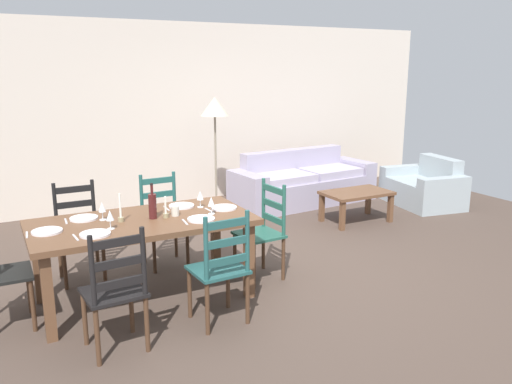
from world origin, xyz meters
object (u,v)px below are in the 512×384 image
Objects in this scene: dining_chair_far_right at (163,220)px; couch at (301,184)px; dining_table at (143,229)px; armchair_upholstered at (426,188)px; wine_glass_far_right at (200,196)px; coffee_table at (356,196)px; dining_chair_head_east at (263,231)px; standing_lamp at (215,114)px; dining_chair_near_left at (115,291)px; coffee_cup_primary at (175,211)px; wine_glass_far_left at (102,208)px; dining_chair_far_left at (79,232)px; wine_bottle at (153,205)px; wine_glass_near_left at (110,216)px; wine_glass_near_right at (211,202)px; dining_chair_near_right at (221,268)px.

dining_chair_far_right reaches higher than couch.
dining_chair_far_right is (0.43, 0.79, -0.19)m from dining_table.
couch reaches higher than armchair_upholstered.
wine_glass_far_right is 2.81m from coffee_table.
standing_lamp is (0.57, 2.49, 0.93)m from dining_chair_head_east.
dining_chair_near_left is 1.79m from dining_chair_far_right.
wine_glass_far_left is at bearing 165.05° from coffee_cup_primary.
wine_glass_far_left is 1.00× the size of wine_glass_far_right.
wine_glass_far_left reaches higher than couch.
dining_table is at bearing -118.37° from dining_chair_far_right.
dining_chair_far_left is at bearing -174.16° from armchair_upholstered.
wine_glass_far_right reaches higher than couch.
dining_chair_near_left is at bearing -133.68° from coffee_cup_primary.
wine_bottle reaches higher than couch.
dining_chair_far_right reaches higher than wine_glass_far_right.
coffee_cup_primary reaches higher than couch.
wine_glass_near_left is 3.38m from standing_lamp.
wine_glass_far_right is 0.07× the size of couch.
dining_table is 11.80× the size of wine_glass_near_right.
dining_chair_near_right is at bearing -60.72° from dining_chair_far_left.
wine_bottle is 0.43m from wine_glass_far_left.
dining_chair_near_left is at bearing -157.99° from armchair_upholstered.
coffee_cup_primary is at bearing 99.84° from dining_chair_near_right.
dining_table is 3.13m from standing_lamp.
dining_chair_far_left is 1.02m from wine_bottle.
dining_chair_far_left is 3.04× the size of wine_bottle.
wine_glass_far_right reaches higher than armchair_upholstered.
standing_lamp reaches higher than wine_glass_far_right.
wine_glass_far_left is at bearing 173.56° from dining_chair_head_east.
dining_table is 1.98× the size of dining_chair_near_left.
wine_bottle is (0.52, -0.79, 0.39)m from dining_chair_far_left.
dining_chair_near_right reaches higher than wine_glass_near_right.
couch is at bearing 39.31° from coffee_cup_primary.
dining_chair_near_right is at bearing 3.30° from dining_chair_near_left.
dining_chair_near_right reaches higher than wine_glass_near_left.
wine_glass_far_left is 0.07× the size of couch.
dining_chair_head_east is 0.59× the size of standing_lamp.
coffee_cup_primary is (0.60, -0.16, -0.07)m from wine_glass_far_left.
coffee_cup_primary is 0.07× the size of armchair_upholstered.
wine_glass_near_right is at bearing -114.13° from standing_lamp.
standing_lamp is (1.16, 2.59, 0.55)m from wine_glass_near_right.
standing_lamp is (1.16, 2.32, 0.55)m from wine_glass_far_right.
wine_glass_near_left and wine_glass_far_right have the same top height.
wine_glass_near_right is at bearing -41.21° from dining_chair_far_left.
dining_chair_near_left reaches higher than couch.
wine_glass_near_left reaches higher than coffee_cup_primary.
dining_table is at bearing -61.38° from dining_chair_far_left.
dining_chair_far_left is 1.02m from wine_glass_near_left.
dining_chair_near_right is 1.07× the size of coffee_table.
dining_chair_near_right reaches higher than armchair_upholstered.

